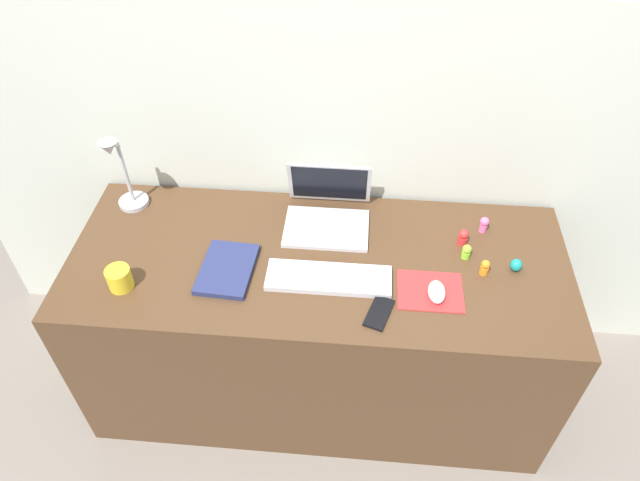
{
  "coord_description": "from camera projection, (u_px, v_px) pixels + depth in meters",
  "views": [
    {
      "loc": [
        0.12,
        -1.36,
        2.16
      ],
      "look_at": [
        0.01,
        0.0,
        0.83
      ],
      "focal_mm": 32.45,
      "sensor_mm": 36.0,
      "label": 1
    }
  ],
  "objects": [
    {
      "name": "toy_figurine_teal",
      "position": [
        516.0,
        265.0,
        1.92
      ],
      "size": [
        0.04,
        0.04,
        0.04
      ],
      "primitive_type": "ellipsoid",
      "color": "teal",
      "rests_on": "desk"
    },
    {
      "name": "toy_figurine_red",
      "position": [
        463.0,
        237.0,
        2.0
      ],
      "size": [
        0.03,
        0.03,
        0.06
      ],
      "color": "red",
      "rests_on": "desk"
    },
    {
      "name": "toy_figurine_lime",
      "position": [
        466.0,
        251.0,
        1.95
      ],
      "size": [
        0.03,
        0.03,
        0.05
      ],
      "color": "#8CDB33",
      "rests_on": "desk"
    },
    {
      "name": "laptop",
      "position": [
        328.0,
        208.0,
        2.08
      ],
      "size": [
        0.3,
        0.27,
        0.21
      ],
      "color": "silver",
      "rests_on": "desk"
    },
    {
      "name": "notebook_pad",
      "position": [
        227.0,
        269.0,
        1.92
      ],
      "size": [
        0.18,
        0.25,
        0.02
      ],
      "primitive_type": "cube",
      "rotation": [
        0.0,
        0.0,
        -0.06
      ],
      "color": "navy",
      "rests_on": "desk"
    },
    {
      "name": "toy_figurine_pink",
      "position": [
        484.0,
        224.0,
        2.05
      ],
      "size": [
        0.03,
        0.03,
        0.06
      ],
      "color": "pink",
      "rests_on": "desk"
    },
    {
      "name": "desk_lamp",
      "position": [
        123.0,
        176.0,
        2.05
      ],
      "size": [
        0.11,
        0.15,
        0.32
      ],
      "color": "#B7B7BC",
      "rests_on": "desk"
    },
    {
      "name": "ground_plane",
      "position": [
        318.0,
        379.0,
        2.48
      ],
      "size": [
        6.0,
        6.0,
        0.0
      ],
      "primitive_type": "plane",
      "color": "slate"
    },
    {
      "name": "keyboard",
      "position": [
        329.0,
        278.0,
        1.89
      ],
      "size": [
        0.41,
        0.13,
        0.02
      ],
      "primitive_type": "cube",
      "color": "silver",
      "rests_on": "desk"
    },
    {
      "name": "mousepad",
      "position": [
        430.0,
        291.0,
        1.86
      ],
      "size": [
        0.21,
        0.17,
        0.0
      ],
      "primitive_type": "cube",
      "color": "red",
      "rests_on": "desk"
    },
    {
      "name": "back_wall",
      "position": [
        327.0,
        186.0,
        2.23
      ],
      "size": [
        2.91,
        0.05,
        1.5
      ],
      "primitive_type": "cube",
      "color": "beige",
      "rests_on": "ground_plane"
    },
    {
      "name": "desk",
      "position": [
        318.0,
        326.0,
        2.22
      ],
      "size": [
        1.71,
        0.69,
        0.74
      ],
      "primitive_type": "cube",
      "color": "#4C331E",
      "rests_on": "ground_plane"
    },
    {
      "name": "coffee_mug",
      "position": [
        119.0,
        278.0,
        1.85
      ],
      "size": [
        0.08,
        0.08,
        0.08
      ],
      "primitive_type": "cylinder",
      "color": "yellow",
      "rests_on": "desk"
    },
    {
      "name": "toy_figurine_orange",
      "position": [
        485.0,
        267.0,
        1.9
      ],
      "size": [
        0.03,
        0.03,
        0.06
      ],
      "color": "orange",
      "rests_on": "desk"
    },
    {
      "name": "cell_phone",
      "position": [
        379.0,
        313.0,
        1.79
      ],
      "size": [
        0.1,
        0.14,
        0.01
      ],
      "primitive_type": "cube",
      "rotation": [
        0.0,
        0.0,
        -0.32
      ],
      "color": "black",
      "rests_on": "desk"
    },
    {
      "name": "mouse",
      "position": [
        437.0,
        292.0,
        1.83
      ],
      "size": [
        0.06,
        0.1,
        0.03
      ],
      "primitive_type": "ellipsoid",
      "color": "silver",
      "rests_on": "mousepad"
    }
  ]
}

